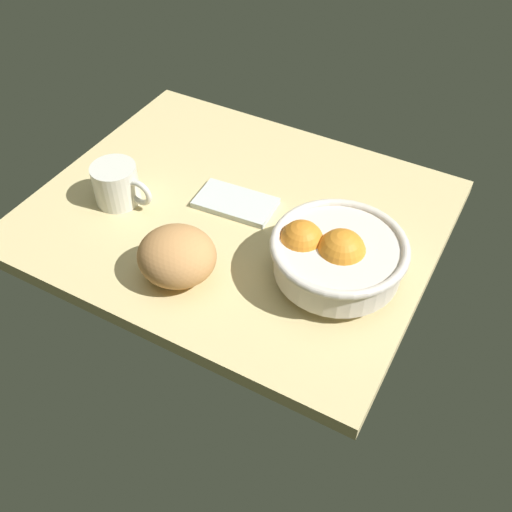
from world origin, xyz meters
TOP-DOWN VIEW (x-y plane):
  - ground_plane at (0.00, 0.00)cm, footprint 77.91×64.53cm
  - fruit_bowl at (-23.85, 6.94)cm, footprint 23.55×23.55cm
  - bread_loaf at (0.49, 19.54)cm, footprint 16.69×16.07cm
  - napkin_folded at (0.90, -1.77)cm, footprint 16.35×9.92cm
  - mug at (21.97, 8.18)cm, footprint 13.06×8.97cm

SIDE VIEW (x-z plane):
  - ground_plane at x=0.00cm, z-range -3.00..0.00cm
  - napkin_folded at x=0.90cm, z-range 0.00..1.21cm
  - mug at x=21.97cm, z-range 0.00..8.17cm
  - bread_loaf at x=0.49cm, z-range 0.00..9.64cm
  - fruit_bowl at x=-23.85cm, z-range 0.32..11.29cm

